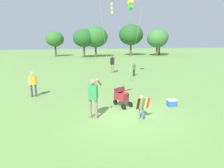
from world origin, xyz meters
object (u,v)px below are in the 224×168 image
(person_red_shirt, at_px, (134,68))
(person_couple_left, at_px, (33,82))
(kite_orange_delta, at_px, (130,5))
(person_sitting_far, at_px, (112,63))
(stroller, at_px, (121,95))
(cooler_box, at_px, (172,103))
(person_adult_flyer, at_px, (93,95))
(child_with_butterfly_kite, at_px, (142,105))

(person_red_shirt, relative_size, person_couple_left, 0.81)
(kite_orange_delta, xyz_separation_m, person_sitting_far, (-0.90, 2.76, -5.05))
(kite_orange_delta, bearing_deg, person_sitting_far, 108.04)
(person_couple_left, bearing_deg, stroller, -32.10)
(cooler_box, bearing_deg, kite_orange_delta, 88.13)
(cooler_box, bearing_deg, person_adult_flyer, -170.41)
(person_red_shirt, xyz_separation_m, person_sitting_far, (-1.50, 2.28, 0.30))
(person_red_shirt, bearing_deg, child_with_butterfly_kite, -106.94)
(cooler_box, bearing_deg, person_sitting_far, 93.36)
(person_adult_flyer, distance_m, kite_orange_delta, 11.00)
(stroller, bearing_deg, person_sitting_far, 79.55)
(child_with_butterfly_kite, relative_size, cooler_box, 2.28)
(kite_orange_delta, relative_size, cooler_box, 14.45)
(person_adult_flyer, xyz_separation_m, cooler_box, (4.10, 0.69, -0.85))
(stroller, height_order, cooler_box, stroller)
(person_red_shirt, distance_m, person_sitting_far, 2.74)
(stroller, xyz_separation_m, person_sitting_far, (1.90, 10.30, 0.40))
(person_adult_flyer, bearing_deg, child_with_butterfly_kite, -15.46)
(child_with_butterfly_kite, height_order, stroller, stroller)
(child_with_butterfly_kite, relative_size, kite_orange_delta, 0.16)
(child_with_butterfly_kite, relative_size, person_red_shirt, 0.85)
(kite_orange_delta, bearing_deg, child_with_butterfly_kite, -104.35)
(child_with_butterfly_kite, distance_m, person_adult_flyer, 2.09)
(child_with_butterfly_kite, distance_m, cooler_box, 2.49)
(person_adult_flyer, relative_size, person_red_shirt, 1.47)
(person_adult_flyer, xyz_separation_m, kite_orange_delta, (4.36, 8.75, 5.03))
(child_with_butterfly_kite, distance_m, person_couple_left, 6.80)
(person_adult_flyer, height_order, person_sitting_far, person_adult_flyer)
(person_adult_flyer, distance_m, person_couple_left, 5.06)
(stroller, distance_m, cooler_box, 2.63)
(stroller, relative_size, cooler_box, 2.39)
(person_sitting_far, bearing_deg, child_with_butterfly_kite, -96.99)
(child_with_butterfly_kite, height_order, person_red_shirt, person_red_shirt)
(person_sitting_far, bearing_deg, cooler_box, -86.64)
(child_with_butterfly_kite, xyz_separation_m, kite_orange_delta, (2.38, 9.30, 5.43))
(person_couple_left, relative_size, cooler_box, 3.32)
(child_with_butterfly_kite, bearing_deg, person_red_shirt, 73.06)
(kite_orange_delta, height_order, person_couple_left, kite_orange_delta)
(person_adult_flyer, xyz_separation_m, person_sitting_far, (3.46, 11.52, -0.01))
(child_with_butterfly_kite, bearing_deg, person_couple_left, 137.11)
(stroller, bearing_deg, person_couple_left, 147.90)
(child_with_butterfly_kite, relative_size, person_couple_left, 0.69)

